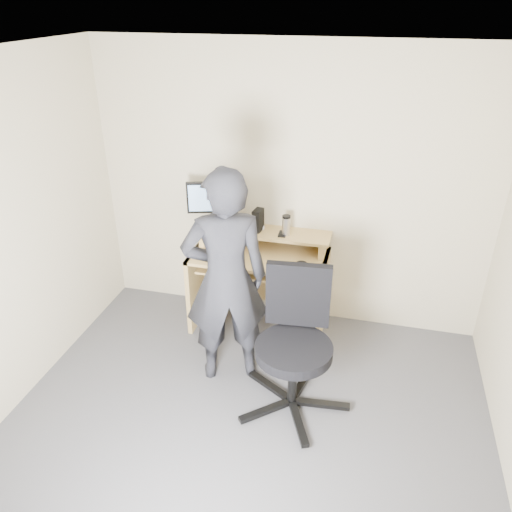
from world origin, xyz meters
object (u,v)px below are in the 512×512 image
at_px(desk, 261,270).
at_px(monitor, 212,200).
at_px(person, 226,280).
at_px(office_chair, 295,337).

bearing_deg(desk, monitor, 173.43).
bearing_deg(monitor, desk, -23.03).
relative_size(monitor, person, 0.25).
height_order(desk, office_chair, office_chair).
relative_size(desk, monitor, 2.74).
xyz_separation_m(monitor, office_chair, (0.94, -1.01, -0.58)).
height_order(monitor, office_chair, monitor).
relative_size(desk, person, 0.68).
bearing_deg(desk, person, -96.43).
distance_m(desk, person, 0.86).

